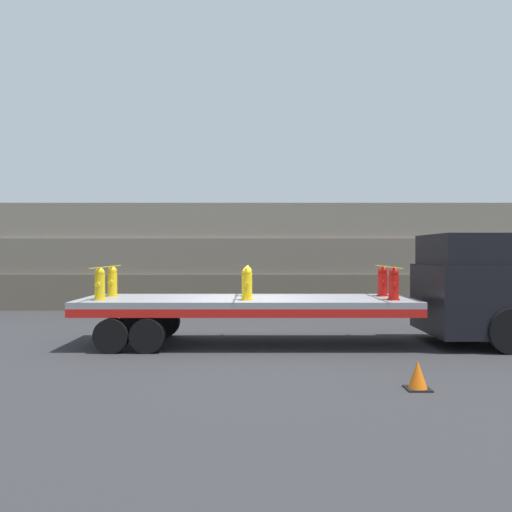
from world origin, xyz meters
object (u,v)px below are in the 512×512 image
Objects in this scene: fire_hydrant_yellow_near_0 at (99,284)px; fire_hydrant_yellow_far_0 at (112,282)px; flatbed_trailer at (227,306)px; fire_hydrant_yellow_near_1 at (246,284)px; fire_hydrant_yellow_far_1 at (247,282)px; traffic_cone at (417,375)px; truck_cab at (472,289)px; fire_hydrant_red_far_2 at (382,282)px; fire_hydrant_red_near_2 at (393,284)px.

fire_hydrant_yellow_far_0 is (0.00, 1.07, 0.00)m from fire_hydrant_yellow_near_0.
fire_hydrant_yellow_near_1 is (0.52, -0.54, 0.60)m from flatbed_trailer.
fire_hydrant_yellow_far_0 is 1.00× the size of fire_hydrant_yellow_far_1.
flatbed_trailer is at bearing -9.80° from fire_hydrant_yellow_far_0.
fire_hydrant_yellow_far_0 is 3.62m from fire_hydrant_yellow_far_1.
fire_hydrant_yellow_far_1 reaches higher than traffic_cone.
truck_cab is 3.56× the size of fire_hydrant_yellow_near_1.
flatbed_trailer is at bearing -172.62° from fire_hydrant_red_far_2.
fire_hydrant_yellow_near_0 and fire_hydrant_yellow_far_0 have the same top height.
truck_cab reaches higher than fire_hydrant_red_near_2.
fire_hydrant_yellow_far_0 reaches higher than traffic_cone.
flatbed_trailer is at bearing 129.99° from traffic_cone.
fire_hydrant_yellow_near_0 and fire_hydrant_red_near_2 have the same top height.
fire_hydrant_yellow_near_1 is at bearing -46.10° from flatbed_trailer.
truck_cab is at bearing 0.00° from flatbed_trailer.
fire_hydrant_yellow_far_1 is at bearing 163.50° from fire_hydrant_red_near_2.
traffic_cone is (-2.77, -4.21, -1.18)m from truck_cab.
fire_hydrant_yellow_far_1 is at bearing 16.50° from fire_hydrant_yellow_near_0.
fire_hydrant_red_near_2 is (3.62, -1.07, 0.00)m from fire_hydrant_yellow_far_1.
fire_hydrant_yellow_near_0 is (-9.40, -0.54, 0.15)m from truck_cab.
fire_hydrant_yellow_near_1 is at bearing -16.50° from fire_hydrant_yellow_far_0.
fire_hydrant_yellow_near_0 is 1.00× the size of fire_hydrant_yellow_far_0.
fire_hydrant_yellow_far_0 and fire_hydrant_red_near_2 have the same top height.
truck_cab is 3.56× the size of fire_hydrant_yellow_far_0.
fire_hydrant_yellow_near_0 is 1.00× the size of fire_hydrant_yellow_far_1.
fire_hydrant_red_far_2 is (0.00, 1.07, 0.00)m from fire_hydrant_red_near_2.
fire_hydrant_yellow_far_0 is 8.27m from traffic_cone.
flatbed_trailer is 4.21m from fire_hydrant_red_far_2.
fire_hydrant_yellow_near_1 reaches higher than flatbed_trailer.
fire_hydrant_yellow_far_1 is at bearing 0.00° from fire_hydrant_yellow_far_0.
fire_hydrant_yellow_near_1 is 1.00× the size of fire_hydrant_red_near_2.
traffic_cone is (3.02, -4.75, -1.33)m from fire_hydrant_yellow_far_1.
fire_hydrant_yellow_near_0 is 1.00× the size of fire_hydrant_red_near_2.
truck_cab reaches higher than fire_hydrant_yellow_near_0.
fire_hydrant_yellow_near_0 is at bearing -171.58° from fire_hydrant_red_far_2.
fire_hydrant_yellow_far_1 is 3.77m from fire_hydrant_red_near_2.
fire_hydrant_yellow_near_0 is at bearing -176.74° from truck_cab.
truck_cab is 0.33× the size of flatbed_trailer.
fire_hydrant_yellow_near_1 is at bearing -163.50° from fire_hydrant_red_far_2.
fire_hydrant_red_far_2 is (3.62, 0.00, 0.00)m from fire_hydrant_yellow_far_1.
traffic_cone is (3.53, -4.21, -0.72)m from flatbed_trailer.
fire_hydrant_red_near_2 is 1.00× the size of fire_hydrant_red_far_2.
flatbed_trailer is at bearing -133.90° from fire_hydrant_yellow_far_1.
fire_hydrant_yellow_near_0 is at bearing 180.00° from fire_hydrant_yellow_near_1.
fire_hydrant_yellow_near_1 is (3.62, -1.07, 0.00)m from fire_hydrant_yellow_far_0.
flatbed_trailer is at bearing 133.90° from fire_hydrant_yellow_near_1.
fire_hydrant_yellow_near_1 is at bearing 180.00° from fire_hydrant_red_near_2.
flatbed_trailer is 10.65× the size of fire_hydrant_yellow_far_1.
fire_hydrant_yellow_far_0 is at bearing 144.41° from traffic_cone.
truck_cab is 6.32m from flatbed_trailer.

